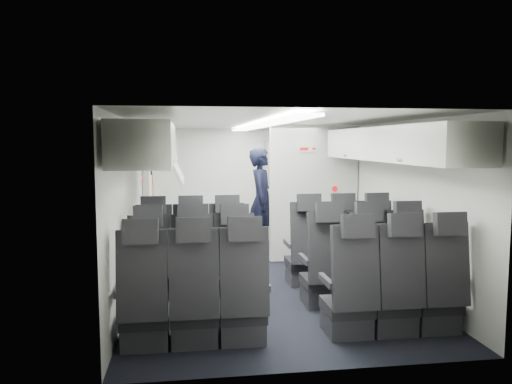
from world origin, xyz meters
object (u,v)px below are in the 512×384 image
object	(u,v)px
flight_attendant	(262,201)
seat_row_front	(266,256)
galley_unit	(287,190)
seat_row_rear	(297,299)
carry_on_bag	(157,149)
seat_row_mid	(279,274)
boarding_door	(148,198)

from	to	relation	value
flight_attendant	seat_row_front	bearing A→B (deg)	-171.77
seat_row_front	galley_unit	distance (m)	3.43
seat_row_rear	flight_attendant	xyz separation A→B (m)	(0.25, 3.79, 0.49)
carry_on_bag	seat_row_front	bearing A→B (deg)	-20.27
flight_attendant	seat_row_rear	bearing A→B (deg)	-168.41
seat_row_mid	galley_unit	bearing A→B (deg)	77.12
boarding_door	seat_row_rear	bearing A→B (deg)	-67.13
seat_row_front	flight_attendant	size ratio (longest dim) A/B	1.87
boarding_door	carry_on_bag	bearing A→B (deg)	-82.52
galley_unit	flight_attendant	world-z (taller)	galley_unit
seat_row_rear	boarding_door	size ratio (longest dim) A/B	1.79
galley_unit	boarding_door	world-z (taller)	galley_unit
seat_row_front	boarding_door	xyz separation A→B (m)	(-1.64, 2.09, 0.55)
seat_row_front	carry_on_bag	world-z (taller)	carry_on_bag
seat_row_mid	carry_on_bag	size ratio (longest dim) A/B	8.21
boarding_door	carry_on_bag	world-z (taller)	carry_on_bag
seat_row_rear	boarding_door	distance (m)	4.25
carry_on_bag	seat_row_mid	bearing A→B (deg)	-51.68
seat_row_mid	galley_unit	distance (m)	4.30
seat_row_front	carry_on_bag	distance (m)	1.97
seat_row_mid	galley_unit	world-z (taller)	galley_unit
seat_row_mid	flight_attendant	world-z (taller)	flight_attendant
galley_unit	flight_attendant	xyz separation A→B (m)	(-0.70, -1.26, -0.06)
seat_row_front	galley_unit	world-z (taller)	galley_unit
seat_row_rear	carry_on_bag	bearing A→B (deg)	125.68
seat_row_front	galley_unit	bearing A→B (deg)	73.72
seat_row_front	flight_attendant	world-z (taller)	flight_attendant
seat_row_mid	seat_row_rear	distance (m)	0.90
seat_row_mid	seat_row_rear	bearing A→B (deg)	-90.00
seat_row_front	seat_row_mid	distance (m)	0.90
seat_row_front	seat_row_rear	distance (m)	1.80
seat_row_mid	galley_unit	size ratio (longest dim) A/B	1.75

